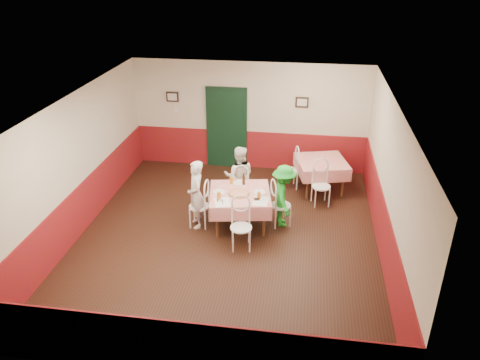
# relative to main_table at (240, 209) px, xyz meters

# --- Properties ---
(floor) EXTENTS (7.00, 7.00, 0.00)m
(floor) POSITION_rel_main_table_xyz_m (-0.18, -0.54, -0.38)
(floor) COLOR black
(floor) RESTS_ON ground
(ceiling) EXTENTS (7.00, 7.00, 0.00)m
(ceiling) POSITION_rel_main_table_xyz_m (-0.18, -0.54, 2.42)
(ceiling) COLOR white
(ceiling) RESTS_ON back_wall
(back_wall) EXTENTS (6.00, 0.10, 2.80)m
(back_wall) POSITION_rel_main_table_xyz_m (-0.18, 2.96, 1.02)
(back_wall) COLOR beige
(back_wall) RESTS_ON ground
(front_wall) EXTENTS (6.00, 0.10, 2.80)m
(front_wall) POSITION_rel_main_table_xyz_m (-0.18, -4.04, 1.02)
(front_wall) COLOR beige
(front_wall) RESTS_ON ground
(left_wall) EXTENTS (0.10, 7.00, 2.80)m
(left_wall) POSITION_rel_main_table_xyz_m (-3.18, -0.54, 1.02)
(left_wall) COLOR beige
(left_wall) RESTS_ON ground
(right_wall) EXTENTS (0.10, 7.00, 2.80)m
(right_wall) POSITION_rel_main_table_xyz_m (2.82, -0.54, 1.02)
(right_wall) COLOR beige
(right_wall) RESTS_ON ground
(wainscot_back) EXTENTS (6.00, 0.03, 1.00)m
(wainscot_back) POSITION_rel_main_table_xyz_m (-0.18, 2.95, 0.12)
(wainscot_back) COLOR maroon
(wainscot_back) RESTS_ON ground
(wainscot_front) EXTENTS (6.00, 0.03, 1.00)m
(wainscot_front) POSITION_rel_main_table_xyz_m (-0.18, -4.02, 0.12)
(wainscot_front) COLOR maroon
(wainscot_front) RESTS_ON ground
(wainscot_left) EXTENTS (0.03, 7.00, 1.00)m
(wainscot_left) POSITION_rel_main_table_xyz_m (-3.17, -0.54, 0.12)
(wainscot_left) COLOR maroon
(wainscot_left) RESTS_ON ground
(wainscot_right) EXTENTS (0.03, 7.00, 1.00)m
(wainscot_right) POSITION_rel_main_table_xyz_m (2.80, -0.54, 0.12)
(wainscot_right) COLOR maroon
(wainscot_right) RESTS_ON ground
(door) EXTENTS (0.96, 0.06, 2.10)m
(door) POSITION_rel_main_table_xyz_m (-0.78, 2.91, 0.68)
(door) COLOR black
(door) RESTS_ON ground
(picture_left) EXTENTS (0.32, 0.03, 0.26)m
(picture_left) POSITION_rel_main_table_xyz_m (-2.18, 2.91, 1.48)
(picture_left) COLOR black
(picture_left) RESTS_ON back_wall
(picture_right) EXTENTS (0.32, 0.03, 0.26)m
(picture_right) POSITION_rel_main_table_xyz_m (1.12, 2.91, 1.48)
(picture_right) COLOR black
(picture_right) RESTS_ON back_wall
(thermostat) EXTENTS (0.10, 0.03, 0.10)m
(thermostat) POSITION_rel_main_table_xyz_m (-2.08, 2.91, 1.12)
(thermostat) COLOR white
(thermostat) RESTS_ON back_wall
(main_table) EXTENTS (1.41, 1.41, 0.77)m
(main_table) POSITION_rel_main_table_xyz_m (0.00, 0.00, 0.00)
(main_table) COLOR red
(main_table) RESTS_ON ground
(second_table) EXTENTS (1.37, 1.37, 0.77)m
(second_table) POSITION_rel_main_table_xyz_m (1.68, 1.89, 0.00)
(second_table) COLOR red
(second_table) RESTS_ON ground
(chair_left) EXTENTS (0.43, 0.43, 0.90)m
(chair_left) POSITION_rel_main_table_xyz_m (-0.84, -0.14, 0.08)
(chair_left) COLOR white
(chair_left) RESTS_ON ground
(chair_right) EXTENTS (0.55, 0.55, 0.90)m
(chair_right) POSITION_rel_main_table_xyz_m (0.84, 0.14, 0.08)
(chair_right) COLOR white
(chair_right) RESTS_ON ground
(chair_far) EXTENTS (0.54, 0.54, 0.90)m
(chair_far) POSITION_rel_main_table_xyz_m (-0.14, 0.84, 0.08)
(chair_far) COLOR white
(chair_far) RESTS_ON ground
(chair_near) EXTENTS (0.49, 0.49, 0.90)m
(chair_near) POSITION_rel_main_table_xyz_m (0.14, -0.84, 0.08)
(chair_near) COLOR white
(chair_near) RESTS_ON ground
(chair_second_a) EXTENTS (0.51, 0.51, 0.90)m
(chair_second_a) POSITION_rel_main_table_xyz_m (0.93, 1.89, 0.08)
(chair_second_a) COLOR white
(chair_second_a) RESTS_ON ground
(chair_second_b) EXTENTS (0.51, 0.51, 0.90)m
(chair_second_b) POSITION_rel_main_table_xyz_m (1.68, 1.14, 0.08)
(chair_second_b) COLOR white
(chair_second_b) RESTS_ON ground
(pizza) EXTENTS (0.49, 0.49, 0.03)m
(pizza) POSITION_rel_main_table_xyz_m (-0.02, -0.05, 0.40)
(pizza) COLOR #B74723
(pizza) RESTS_ON main_table
(plate_left) EXTENTS (0.29, 0.29, 0.01)m
(plate_left) POSITION_rel_main_table_xyz_m (-0.43, -0.05, 0.39)
(plate_left) COLOR white
(plate_left) RESTS_ON main_table
(plate_right) EXTENTS (0.29, 0.29, 0.01)m
(plate_right) POSITION_rel_main_table_xyz_m (0.39, 0.06, 0.39)
(plate_right) COLOR white
(plate_right) RESTS_ON main_table
(plate_far) EXTENTS (0.29, 0.29, 0.01)m
(plate_far) POSITION_rel_main_table_xyz_m (-0.10, 0.42, 0.39)
(plate_far) COLOR white
(plate_far) RESTS_ON main_table
(glass_a) EXTENTS (0.09, 0.09, 0.14)m
(glass_a) POSITION_rel_main_table_xyz_m (-0.38, -0.31, 0.45)
(glass_a) COLOR #BF7219
(glass_a) RESTS_ON main_table
(glass_b) EXTENTS (0.08, 0.08, 0.13)m
(glass_b) POSITION_rel_main_table_xyz_m (0.41, -0.18, 0.45)
(glass_b) COLOR #BF7219
(glass_b) RESTS_ON main_table
(glass_c) EXTENTS (0.09, 0.09, 0.14)m
(glass_c) POSITION_rel_main_table_xyz_m (-0.24, 0.39, 0.45)
(glass_c) COLOR #BF7219
(glass_c) RESTS_ON main_table
(beer_bottle) EXTENTS (0.07, 0.07, 0.23)m
(beer_bottle) POSITION_rel_main_table_xyz_m (0.02, 0.38, 0.50)
(beer_bottle) COLOR #381C0A
(beer_bottle) RESTS_ON main_table
(shaker_a) EXTENTS (0.04, 0.04, 0.09)m
(shaker_a) POSITION_rel_main_table_xyz_m (-0.32, -0.46, 0.43)
(shaker_a) COLOR silver
(shaker_a) RESTS_ON main_table
(shaker_b) EXTENTS (0.04, 0.04, 0.09)m
(shaker_b) POSITION_rel_main_table_xyz_m (-0.26, -0.53, 0.43)
(shaker_b) COLOR silver
(shaker_b) RESTS_ON main_table
(shaker_c) EXTENTS (0.04, 0.04, 0.09)m
(shaker_c) POSITION_rel_main_table_xyz_m (-0.38, -0.43, 0.43)
(shaker_c) COLOR #B23319
(shaker_c) RESTS_ON main_table
(menu_left) EXTENTS (0.41, 0.47, 0.00)m
(menu_left) POSITION_rel_main_table_xyz_m (-0.29, -0.45, 0.39)
(menu_left) COLOR white
(menu_left) RESTS_ON main_table
(menu_right) EXTENTS (0.32, 0.41, 0.00)m
(menu_right) POSITION_rel_main_table_xyz_m (0.46, -0.29, 0.39)
(menu_right) COLOR white
(menu_right) RESTS_ON main_table
(wallet) EXTENTS (0.12, 0.11, 0.02)m
(wallet) POSITION_rel_main_table_xyz_m (0.37, -0.24, 0.40)
(wallet) COLOR black
(wallet) RESTS_ON main_table
(diner_left) EXTENTS (0.53, 0.63, 1.46)m
(diner_left) POSITION_rel_main_table_xyz_m (-0.89, -0.15, 0.36)
(diner_left) COLOR gray
(diner_left) RESTS_ON ground
(diner_far) EXTENTS (0.72, 0.58, 1.40)m
(diner_far) POSITION_rel_main_table_xyz_m (-0.15, 0.89, 0.33)
(diner_far) COLOR gray
(diner_far) RESTS_ON ground
(diner_right) EXTENTS (0.66, 0.95, 1.35)m
(diner_right) POSITION_rel_main_table_xyz_m (0.89, 0.15, 0.30)
(diner_right) COLOR gray
(diner_right) RESTS_ON ground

